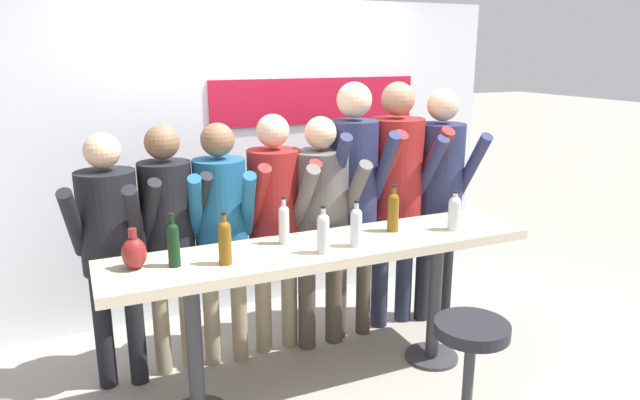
% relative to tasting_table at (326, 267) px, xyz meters
% --- Properties ---
extents(ground_plane, '(40.00, 40.00, 0.00)m').
position_rel_tasting_table_xyz_m(ground_plane, '(-0.00, 0.00, -0.80)').
color(ground_plane, gray).
extents(back_wall, '(4.20, 0.12, 2.44)m').
position_rel_tasting_table_xyz_m(back_wall, '(0.01, 1.41, 0.43)').
color(back_wall, silver).
rests_on(back_wall, ground_plane).
extents(tasting_table, '(2.60, 0.55, 0.94)m').
position_rel_tasting_table_xyz_m(tasting_table, '(0.00, 0.00, 0.00)').
color(tasting_table, beige).
rests_on(tasting_table, ground_plane).
extents(bar_stool, '(0.42, 0.42, 0.65)m').
position_rel_tasting_table_xyz_m(bar_stool, '(0.54, -0.71, -0.37)').
color(bar_stool, '#333338').
rests_on(bar_stool, ground_plane).
extents(person_far_left, '(0.48, 0.57, 1.61)m').
position_rel_tasting_table_xyz_m(person_far_left, '(-1.16, 0.52, 0.19)').
color(person_far_left, black).
rests_on(person_far_left, ground_plane).
extents(person_left, '(0.44, 0.55, 1.63)m').
position_rel_tasting_table_xyz_m(person_left, '(-0.82, 0.57, 0.22)').
color(person_left, gray).
rests_on(person_left, ground_plane).
extents(person_center_left, '(0.45, 0.56, 1.63)m').
position_rel_tasting_table_xyz_m(person_center_left, '(-0.49, 0.53, 0.21)').
color(person_center_left, gray).
rests_on(person_center_left, ground_plane).
extents(person_center, '(0.42, 0.52, 1.66)m').
position_rel_tasting_table_xyz_m(person_center, '(-0.12, 0.56, 0.23)').
color(person_center, gray).
rests_on(person_center, ground_plane).
extents(person_center_right, '(0.45, 0.53, 1.64)m').
position_rel_tasting_table_xyz_m(person_center_right, '(0.19, 0.49, 0.21)').
color(person_center_right, '#473D33').
rests_on(person_center_right, ground_plane).
extents(person_right, '(0.46, 0.60, 1.85)m').
position_rel_tasting_table_xyz_m(person_right, '(0.45, 0.53, 0.36)').
color(person_right, '#473D33').
rests_on(person_right, ground_plane).
extents(person_far_right, '(0.49, 0.59, 1.84)m').
position_rel_tasting_table_xyz_m(person_far_right, '(0.82, 0.57, 0.34)').
color(person_far_right, '#23283D').
rests_on(person_far_right, ground_plane).
extents(person_rightmost, '(0.46, 0.58, 1.79)m').
position_rel_tasting_table_xyz_m(person_rightmost, '(1.17, 0.51, 0.32)').
color(person_rightmost, black).
rests_on(person_rightmost, ground_plane).
extents(wine_bottle_0, '(0.08, 0.08, 0.26)m').
position_rel_tasting_table_xyz_m(wine_bottle_0, '(0.86, -0.08, 0.27)').
color(wine_bottle_0, '#B7BCC1').
rests_on(wine_bottle_0, tasting_table).
extents(wine_bottle_1, '(0.07, 0.07, 0.29)m').
position_rel_tasting_table_xyz_m(wine_bottle_1, '(-0.63, -0.08, 0.28)').
color(wine_bottle_1, brown).
rests_on(wine_bottle_1, tasting_table).
extents(wine_bottle_2, '(0.06, 0.06, 0.29)m').
position_rel_tasting_table_xyz_m(wine_bottle_2, '(-0.22, 0.11, 0.27)').
color(wine_bottle_2, '#B7BCC1').
rests_on(wine_bottle_2, tasting_table).
extents(wine_bottle_3, '(0.06, 0.06, 0.29)m').
position_rel_tasting_table_xyz_m(wine_bottle_3, '(-0.88, 0.00, 0.28)').
color(wine_bottle_3, black).
rests_on(wine_bottle_3, tasting_table).
extents(wine_bottle_4, '(0.07, 0.07, 0.28)m').
position_rel_tasting_table_xyz_m(wine_bottle_4, '(0.15, -0.11, 0.27)').
color(wine_bottle_4, '#B7BCC1').
rests_on(wine_bottle_4, tasting_table).
extents(wine_bottle_5, '(0.07, 0.07, 0.30)m').
position_rel_tasting_table_xyz_m(wine_bottle_5, '(0.49, 0.06, 0.28)').
color(wine_bottle_5, brown).
rests_on(wine_bottle_5, tasting_table).
extents(wine_bottle_6, '(0.07, 0.07, 0.28)m').
position_rel_tasting_table_xyz_m(wine_bottle_6, '(-0.08, -0.13, 0.27)').
color(wine_bottle_6, '#B7BCC1').
rests_on(wine_bottle_6, tasting_table).
extents(decorative_vase, '(0.13, 0.13, 0.22)m').
position_rel_tasting_table_xyz_m(decorative_vase, '(-1.08, 0.05, 0.23)').
color(decorative_vase, maroon).
rests_on(decorative_vase, tasting_table).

